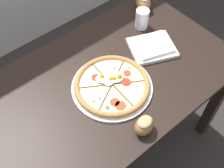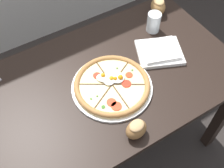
{
  "view_description": "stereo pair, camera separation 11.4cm",
  "coord_description": "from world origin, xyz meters",
  "px_view_note": "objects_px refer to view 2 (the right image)",
  "views": [
    {
      "loc": [
        -0.41,
        -0.65,
        1.83
      ],
      "look_at": [
        0.08,
        -0.06,
        0.79
      ],
      "focal_mm": 45.0,
      "sensor_mm": 36.0,
      "label": 1
    },
    {
      "loc": [
        -0.32,
        -0.71,
        1.83
      ],
      "look_at": [
        0.08,
        -0.06,
        0.79
      ],
      "focal_mm": 45.0,
      "sensor_mm": 36.0,
      "label": 2
    }
  ],
  "objects_px": {
    "napkin_folded": "(160,52)",
    "bread_piece_mid": "(158,6)",
    "bread_piece_near": "(136,129)",
    "dining_table": "(92,99)",
    "water_glass": "(154,23)",
    "pizza": "(112,85)"
  },
  "relations": [
    {
      "from": "napkin_folded",
      "to": "bread_piece_mid",
      "type": "relative_size",
      "value": 2.21
    },
    {
      "from": "bread_piece_near",
      "to": "water_glass",
      "type": "bearing_deg",
      "value": 47.4
    },
    {
      "from": "dining_table",
      "to": "water_glass",
      "type": "xyz_separation_m",
      "value": [
        0.48,
        0.16,
        0.15
      ]
    },
    {
      "from": "bread_piece_mid",
      "to": "water_glass",
      "type": "bearing_deg",
      "value": -136.47
    },
    {
      "from": "pizza",
      "to": "water_glass",
      "type": "xyz_separation_m",
      "value": [
        0.4,
        0.22,
        0.03
      ]
    },
    {
      "from": "dining_table",
      "to": "bread_piece_near",
      "type": "relative_size",
      "value": 14.07
    },
    {
      "from": "bread_piece_near",
      "to": "napkin_folded",
      "type": "bearing_deg",
      "value": 40.97
    },
    {
      "from": "bread_piece_near",
      "to": "bread_piece_mid",
      "type": "xyz_separation_m",
      "value": [
        0.54,
        0.58,
        0.01
      ]
    },
    {
      "from": "dining_table",
      "to": "bread_piece_mid",
      "type": "height_order",
      "value": "bread_piece_mid"
    },
    {
      "from": "water_glass",
      "to": "pizza",
      "type": "bearing_deg",
      "value": -151.01
    },
    {
      "from": "dining_table",
      "to": "napkin_folded",
      "type": "height_order",
      "value": "napkin_folded"
    },
    {
      "from": "dining_table",
      "to": "bread_piece_mid",
      "type": "relative_size",
      "value": 11.55
    },
    {
      "from": "bread_piece_mid",
      "to": "dining_table",
      "type": "bearing_deg",
      "value": -155.66
    },
    {
      "from": "water_glass",
      "to": "napkin_folded",
      "type": "bearing_deg",
      "value": -115.33
    },
    {
      "from": "bread_piece_mid",
      "to": "bread_piece_near",
      "type": "bearing_deg",
      "value": -133.33
    },
    {
      "from": "dining_table",
      "to": "bread_piece_near",
      "type": "distance_m",
      "value": 0.35
    },
    {
      "from": "dining_table",
      "to": "pizza",
      "type": "height_order",
      "value": "pizza"
    },
    {
      "from": "pizza",
      "to": "dining_table",
      "type": "bearing_deg",
      "value": 144.32
    },
    {
      "from": "napkin_folded",
      "to": "bread_piece_near",
      "type": "relative_size",
      "value": 2.69
    },
    {
      "from": "napkin_folded",
      "to": "water_glass",
      "type": "bearing_deg",
      "value": 64.67
    },
    {
      "from": "bread_piece_near",
      "to": "bread_piece_mid",
      "type": "height_order",
      "value": "bread_piece_mid"
    },
    {
      "from": "dining_table",
      "to": "bread_piece_mid",
      "type": "distance_m",
      "value": 0.66
    }
  ]
}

